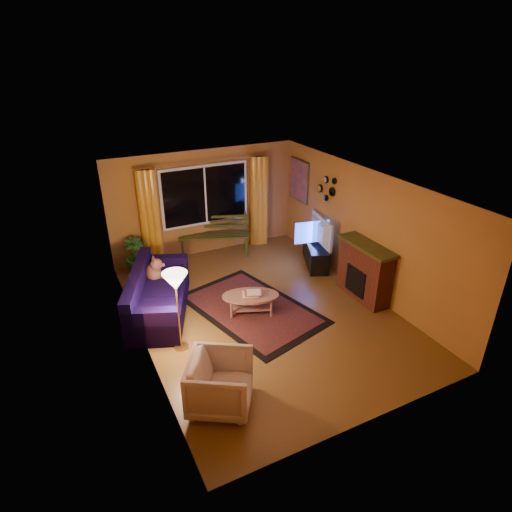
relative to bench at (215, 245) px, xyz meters
name	(u,v)px	position (x,y,z in m)	size (l,w,h in m)	color
floor	(263,312)	(-0.10, -2.75, -0.26)	(4.50, 6.00, 0.02)	brown
ceiling	(264,184)	(-0.10, -2.75, 2.26)	(4.50, 6.00, 0.02)	white
wall_back	(205,203)	(-0.10, 0.26, 1.00)	(4.50, 0.02, 2.50)	#B57532
wall_left	(136,280)	(-2.36, -2.75, 1.00)	(0.02, 6.00, 2.50)	#B57532
wall_right	(364,231)	(2.16, -2.75, 1.00)	(0.02, 6.00, 2.50)	#B57532
window	(205,195)	(-0.10, 0.20, 1.20)	(2.00, 0.02, 1.30)	black
curtain_rod	(204,161)	(-0.10, 0.15, 2.00)	(0.03, 0.03, 3.20)	#BF8C3F
curtain_left	(150,219)	(-1.45, 0.13, 0.87)	(0.36, 0.36, 2.24)	orange
curtain_right	(259,201)	(1.25, 0.13, 0.87)	(0.36, 0.36, 2.24)	orange
bench	(215,245)	(0.00, 0.00, 0.00)	(1.68, 0.49, 0.50)	#363913
potted_plant	(135,255)	(-1.91, -0.07, 0.16)	(0.46, 0.46, 0.82)	#235B1E
sofa	(159,292)	(-1.86, -1.91, 0.19)	(0.93, 2.18, 0.88)	black
dog	(153,271)	(-1.81, -1.42, 0.40)	(0.29, 0.40, 0.43)	#905449
armchair	(220,381)	(-1.71, -4.59, 0.18)	(0.84, 0.79, 0.87)	beige
floor_lamp	(178,312)	(-1.83, -3.10, 0.46)	(0.24, 0.24, 1.42)	#BF8C3F
rug	(252,309)	(-0.26, -2.58, -0.24)	(1.72, 2.71, 0.02)	#742303
coffee_table	(251,304)	(-0.33, -2.67, -0.06)	(1.07, 1.07, 0.39)	#9E6859
tv_console	(316,254)	(1.89, -1.52, 0.00)	(0.41, 1.23, 0.51)	black
television	(317,231)	(1.89, -1.52, 0.58)	(1.10, 0.14, 0.63)	black
fireplace	(365,272)	(1.95, -3.15, 0.30)	(0.40, 1.20, 1.10)	maroon
mirror_cluster	(326,187)	(2.11, -1.45, 1.55)	(0.06, 0.60, 0.56)	black
painting	(299,180)	(2.12, -0.30, 1.40)	(0.04, 0.76, 0.96)	#D95516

